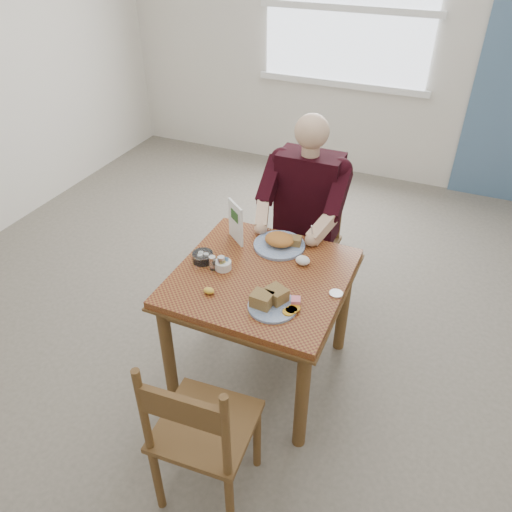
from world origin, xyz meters
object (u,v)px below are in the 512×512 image
at_px(table, 261,290).
at_px(chair_near, 201,432).
at_px(far_plate, 281,242).
at_px(diner, 305,205).
at_px(near_plate, 272,301).
at_px(chair_far, 306,241).

distance_m(table, chair_near, 0.85).
bearing_deg(chair_near, table, 94.87).
bearing_deg(far_plate, table, -89.74).
distance_m(diner, far_plate, 0.42).
relative_size(table, diner, 0.66).
relative_size(near_plate, far_plate, 0.84).
bearing_deg(chair_near, chair_far, 92.50).
height_order(chair_far, near_plate, chair_far).
height_order(diner, near_plate, diner).
distance_m(table, far_plate, 0.32).
xyz_separation_m(chair_far, chair_near, (0.07, -1.63, 0.00)).
xyz_separation_m(chair_far, near_plate, (0.15, -1.01, 0.30)).
distance_m(table, near_plate, 0.30).
bearing_deg(near_plate, diner, 99.23).
relative_size(diner, near_plate, 4.75).
bearing_deg(near_plate, far_plate, 106.67).
xyz_separation_m(diner, far_plate, (-0.00, -0.42, -0.03)).
height_order(table, diner, diner).
bearing_deg(chair_near, far_plate, 93.69).
bearing_deg(far_plate, chair_far, 89.85).
distance_m(near_plate, far_plate, 0.53).
xyz_separation_m(chair_far, diner, (0.00, -0.09, 0.33)).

